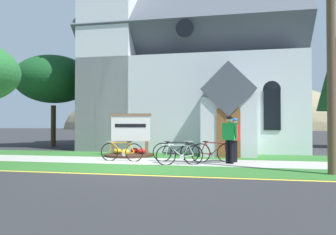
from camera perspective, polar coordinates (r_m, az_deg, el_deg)
The scene contains 17 objects.
ground at distance 14.82m, azimuth -1.39°, elevation -6.72°, with size 140.00×140.00×0.00m, color #2B2B2D.
sidewalk_slab at distance 12.26m, azimuth 0.73°, elevation -7.89°, with size 32.00×2.12×0.01m, color #A8A59E.
grass_verge at distance 10.23m, azimuth -1.40°, elevation -9.27°, with size 32.00×2.05×0.01m, color #2D6628.
church_lawn at distance 14.51m, azimuth 2.37°, elevation -6.83°, with size 24.00×2.47×0.01m, color #2D6628.
curb_paint_stripe at distance 9.10m, azimuth -3.02°, elevation -10.31°, with size 28.00×0.16×0.01m, color yellow.
church_building at distance 20.33m, azimuth 3.66°, elevation 8.47°, with size 12.18×11.32×13.87m.
church_sign at distance 14.61m, azimuth -6.71°, elevation -1.96°, with size 1.92×0.23×1.91m.
flower_bed at distance 14.48m, azimuth -6.95°, elevation -6.51°, with size 2.18×2.18×0.34m.
bicycle_black at distance 12.56m, azimuth -8.24°, elevation -6.04°, with size 1.74×0.12×0.80m.
bicycle_green at distance 11.32m, azimuth 2.14°, elevation -6.64°, with size 1.62×0.56×0.77m.
bicycle_yellow at distance 12.21m, azimuth 8.10°, elevation -6.15°, with size 1.66×0.50×0.82m.
bicycle_white at distance 12.31m, azimuth 1.41°, elevation -6.11°, with size 1.79×0.25×0.80m.
cyclist_in_green_jersey at distance 12.29m, azimuth 11.78°, elevation -3.32°, with size 0.41×0.66×1.67m.
cyclist_in_yellow_jersey at distance 11.80m, azimuth 10.91°, elevation -3.16°, with size 0.55×0.60×1.74m.
utility_pole at distance 10.79m, azimuth 26.50°, elevation 16.04°, with size 3.12×0.28×8.33m.
yard_deciduous_tree at distance 21.60m, azimuth -19.73°, elevation 6.38°, with size 4.80×4.80×5.74m.
distant_hill at distance 82.56m, azimuth 6.47°, elevation -2.04°, with size 74.86×43.89×25.41m, color #847A5B.
Camera 1 is at (3.18, -10.40, 1.47)m, focal length 34.16 mm.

